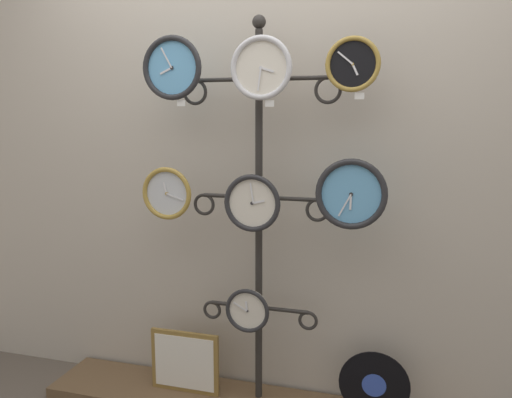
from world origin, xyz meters
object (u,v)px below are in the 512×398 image
(clock_top_left, at_px, (172,68))
(clock_middle_left, at_px, (167,193))
(clock_middle_right, at_px, (351,194))
(clock_bottom_center, at_px, (248,310))
(clock_top_right, at_px, (353,64))
(picture_frame, at_px, (185,362))
(vinyl_record, at_px, (374,385))
(clock_top_center, at_px, (261,68))
(display_stand, at_px, (259,273))
(clock_middle_center, at_px, (253,203))

(clock_top_left, xyz_separation_m, clock_middle_left, (-0.06, 0.02, -0.59))
(clock_middle_right, relative_size, clock_bottom_center, 1.44)
(clock_top_right, relative_size, picture_frame, 0.63)
(clock_bottom_center, bearing_deg, clock_middle_left, 178.61)
(picture_frame, bearing_deg, clock_middle_left, -150.80)
(vinyl_record, bearing_deg, clock_bottom_center, -172.95)
(clock_middle_left, xyz_separation_m, picture_frame, (0.06, 0.03, -0.88))
(clock_middle_right, height_order, picture_frame, clock_middle_right)
(clock_top_left, xyz_separation_m, clock_bottom_center, (0.35, 0.01, -1.14))
(clock_bottom_center, bearing_deg, vinyl_record, 7.05)
(clock_top_center, bearing_deg, clock_middle_left, 177.14)
(clock_top_center, bearing_deg, display_stand, 110.44)
(vinyl_record, height_order, picture_frame, vinyl_record)
(vinyl_record, bearing_deg, picture_frame, -178.05)
(clock_top_right, bearing_deg, vinyl_record, 18.48)
(display_stand, xyz_separation_m, clock_top_center, (0.04, -0.12, 0.97))
(clock_middle_right, xyz_separation_m, vinyl_record, (0.13, 0.07, -0.91))
(clock_middle_left, bearing_deg, vinyl_record, 3.63)
(clock_middle_left, relative_size, clock_bottom_center, 1.18)
(clock_top_center, distance_m, clock_bottom_center, 1.13)
(clock_top_center, bearing_deg, clock_bottom_center, 168.70)
(clock_middle_left, relative_size, vinyl_record, 0.78)
(clock_middle_left, bearing_deg, clock_middle_center, -2.32)
(clock_middle_left, distance_m, clock_middle_center, 0.44)
(display_stand, relative_size, clock_middle_right, 6.16)
(clock_bottom_center, height_order, vinyl_record, clock_bottom_center)
(clock_top_center, distance_m, clock_middle_center, 0.60)
(clock_middle_right, bearing_deg, clock_middle_center, -178.12)
(clock_top_right, bearing_deg, clock_top_center, -173.91)
(clock_top_right, height_order, clock_middle_center, clock_top_right)
(display_stand, bearing_deg, clock_top_center, -69.56)
(clock_middle_center, bearing_deg, picture_frame, 172.64)
(picture_frame, bearing_deg, display_stand, 9.04)
(clock_top_left, distance_m, clock_bottom_center, 1.19)
(display_stand, height_order, clock_bottom_center, display_stand)
(clock_top_right, bearing_deg, clock_middle_right, -60.65)
(display_stand, bearing_deg, clock_middle_center, -88.69)
(clock_middle_center, bearing_deg, vinyl_record, 8.18)
(clock_top_left, distance_m, clock_middle_center, 0.72)
(display_stand, xyz_separation_m, picture_frame, (-0.38, -0.06, -0.49))
(clock_top_right, distance_m, picture_frame, 1.68)
(clock_top_right, distance_m, clock_middle_left, 1.05)
(clock_top_left, height_order, clock_middle_right, clock_top_left)
(clock_bottom_center, bearing_deg, clock_middle_right, 0.81)
(clock_top_right, height_order, clock_middle_right, clock_top_right)
(clock_top_left, xyz_separation_m, vinyl_record, (0.95, 0.09, -1.47))
(clock_top_right, bearing_deg, clock_middle_left, -178.84)
(clock_top_center, bearing_deg, vinyl_record, 9.45)
(vinyl_record, bearing_deg, clock_top_center, -170.55)
(clock_middle_left, bearing_deg, clock_bottom_center, -1.39)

